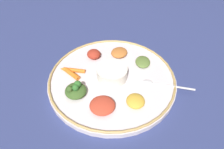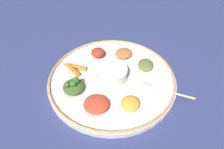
# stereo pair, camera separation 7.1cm
# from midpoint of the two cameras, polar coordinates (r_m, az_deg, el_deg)

# --- Properties ---
(ground_plane) EXTENTS (2.40, 2.40, 0.00)m
(ground_plane) POSITION_cam_midpoint_polar(r_m,az_deg,el_deg) (0.74, 2.77, -2.04)
(ground_plane) COLOR navy
(platter) EXTENTS (0.45, 0.45, 0.02)m
(platter) POSITION_cam_midpoint_polar(r_m,az_deg,el_deg) (0.73, 2.79, -1.52)
(platter) COLOR silver
(platter) RESTS_ON ground_plane
(platter_rim) EXTENTS (0.44, 0.44, 0.01)m
(platter_rim) POSITION_cam_midpoint_polar(r_m,az_deg,el_deg) (0.72, 2.83, -0.82)
(platter_rim) COLOR tan
(platter_rim) RESTS_ON platter
(center_bowl) EXTENTS (0.11, 0.11, 0.04)m
(center_bowl) POSITION_cam_midpoint_polar(r_m,az_deg,el_deg) (0.71, 2.88, 0.34)
(center_bowl) COLOR silver
(center_bowl) RESTS_ON platter
(spoon) EXTENTS (0.17, 0.03, 0.01)m
(spoon) POSITION_cam_midpoint_polar(r_m,az_deg,el_deg) (0.71, 15.83, -4.10)
(spoon) COLOR silver
(spoon) RESTS_ON platter
(greens_pile) EXTENTS (0.10, 0.10, 0.05)m
(greens_pile) POSITION_cam_midpoint_polar(r_m,az_deg,el_deg) (0.68, -7.67, -3.30)
(greens_pile) COLOR #385623
(greens_pile) RESTS_ON platter
(carrot_near_spoon) EXTENTS (0.09, 0.02, 0.01)m
(carrot_near_spoon) POSITION_cam_midpoint_polar(r_m,az_deg,el_deg) (0.76, -7.57, 2.10)
(carrot_near_spoon) COLOR orange
(carrot_near_spoon) RESTS_ON platter
(carrot_outer) EXTENTS (0.08, 0.05, 0.02)m
(carrot_outer) POSITION_cam_midpoint_polar(r_m,az_deg,el_deg) (0.75, -8.14, 1.26)
(carrot_outer) COLOR orange
(carrot_outer) RESTS_ON platter
(mound_collards) EXTENTS (0.07, 0.08, 0.02)m
(mound_collards) POSITION_cam_midpoint_polar(r_m,az_deg,el_deg) (0.77, 11.95, 2.52)
(mound_collards) COLOR #567033
(mound_collards) RESTS_ON platter
(mound_lentil_yellow) EXTENTS (0.07, 0.07, 0.02)m
(mound_lentil_yellow) POSITION_cam_midpoint_polar(r_m,az_deg,el_deg) (0.64, 8.33, -8.09)
(mound_lentil_yellow) COLOR gold
(mound_lentil_yellow) RESTS_ON platter
(mound_berbere_red) EXTENTS (0.09, 0.09, 0.03)m
(mound_berbere_red) POSITION_cam_midpoint_polar(r_m,az_deg,el_deg) (0.63, -1.08, -8.35)
(mound_berbere_red) COLOR #B73D28
(mound_berbere_red) RESTS_ON platter
(mound_beet) EXTENTS (0.05, 0.05, 0.03)m
(mound_beet) POSITION_cam_midpoint_polar(r_m,az_deg,el_deg) (0.80, -1.34, 5.92)
(mound_beet) COLOR maroon
(mound_beet) RESTS_ON platter
(mound_chickpea) EXTENTS (0.08, 0.09, 0.02)m
(mound_chickpea) POSITION_cam_midpoint_polar(r_m,az_deg,el_deg) (0.81, 5.79, 5.74)
(mound_chickpea) COLOR #B2662D
(mound_chickpea) RESTS_ON platter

